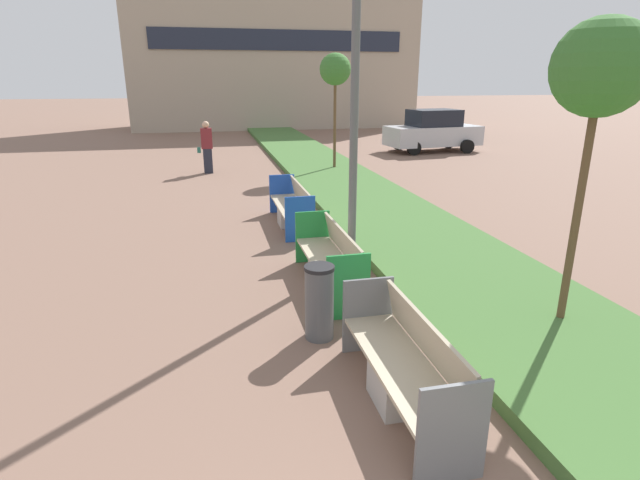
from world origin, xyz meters
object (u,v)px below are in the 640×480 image
at_px(bench_blue_frame, 292,209).
at_px(sapling_tree_near, 601,71).
at_px(bench_green_frame, 330,264).
at_px(litter_bin, 319,302).
at_px(sapling_tree_far, 335,71).
at_px(parked_car_distant, 433,131).
at_px(pedestrian_walking, 207,147).
at_px(bench_grey_frame, 405,371).

height_order(bench_blue_frame, sapling_tree_near, sapling_tree_near).
height_order(bench_green_frame, sapling_tree_near, sapling_tree_near).
bearing_deg(bench_green_frame, bench_blue_frame, 89.99).
distance_m(litter_bin, sapling_tree_far, 12.31).
relative_size(litter_bin, parked_car_distant, 0.23).
relative_size(bench_green_frame, pedestrian_walking, 1.33).
xyz_separation_m(sapling_tree_near, parked_car_distant, (5.62, 16.04, -2.35)).
bearing_deg(sapling_tree_near, bench_grey_frame, -158.64).
bearing_deg(litter_bin, sapling_tree_near, -8.87).
bearing_deg(pedestrian_walking, bench_green_frame, -80.63).
bearing_deg(pedestrian_walking, litter_bin, -84.32).
bearing_deg(bench_blue_frame, sapling_tree_near, -65.15).
xyz_separation_m(bench_green_frame, sapling_tree_far, (2.62, 9.93, 3.05)).
bearing_deg(bench_grey_frame, pedestrian_walking, 97.27).
height_order(sapling_tree_near, sapling_tree_far, sapling_tree_far).
bearing_deg(pedestrian_walking, sapling_tree_near, -71.04).
bearing_deg(sapling_tree_near, pedestrian_walking, 108.96).
height_order(bench_blue_frame, sapling_tree_far, sapling_tree_far).
relative_size(sapling_tree_far, parked_car_distant, 0.92).
distance_m(sapling_tree_near, parked_car_distant, 17.15).
distance_m(sapling_tree_far, pedestrian_walking, 5.11).
height_order(bench_blue_frame, pedestrian_walking, pedestrian_walking).
distance_m(bench_green_frame, parked_car_distant, 16.21).
xyz_separation_m(bench_blue_frame, parked_car_distant, (8.24, 10.37, 0.53)).
height_order(bench_grey_frame, bench_green_frame, same).
bearing_deg(parked_car_distant, bench_green_frame, -126.34).
relative_size(bench_green_frame, parked_car_distant, 0.54).
xyz_separation_m(sapling_tree_far, parked_car_distant, (5.62, 4.01, -2.51)).
distance_m(bench_green_frame, sapling_tree_far, 10.71).
relative_size(bench_grey_frame, bench_blue_frame, 0.90).
bearing_deg(pedestrian_walking, parked_car_distant, 18.09).
height_order(litter_bin, pedestrian_walking, pedestrian_walking).
distance_m(bench_green_frame, sapling_tree_near, 4.43).
xyz_separation_m(bench_grey_frame, sapling_tree_far, (2.62, 13.05, 3.05)).
distance_m(bench_grey_frame, litter_bin, 1.62).
height_order(bench_grey_frame, litter_bin, litter_bin).
height_order(bench_green_frame, pedestrian_walking, pedestrian_walking).
xyz_separation_m(bench_grey_frame, sapling_tree_near, (2.62, 1.03, 2.89)).
bearing_deg(bench_grey_frame, sapling_tree_near, 21.36).
distance_m(bench_grey_frame, pedestrian_walking, 13.92).
bearing_deg(bench_green_frame, sapling_tree_near, -38.56).
bearing_deg(sapling_tree_far, bench_grey_frame, -101.38).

